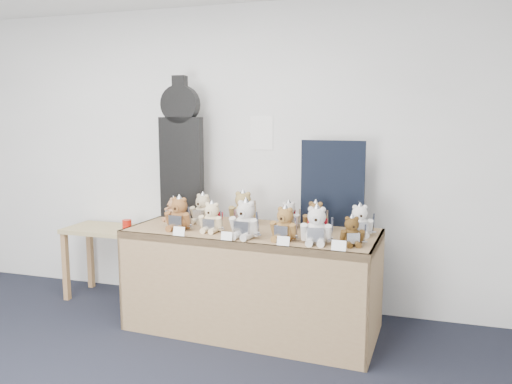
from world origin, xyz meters
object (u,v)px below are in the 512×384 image
(teddy_front_far_left, at_px, (179,215))
(teddy_back_left, at_px, (203,210))
(teddy_front_centre, at_px, (246,221))
(teddy_back_end, at_px, (360,222))
(teddy_front_right, at_px, (285,225))
(teddy_front_far_right, at_px, (317,227))
(teddy_back_far_left, at_px, (173,211))
(teddy_back_centre_right, at_px, (289,216))
(teddy_back_right, at_px, (315,217))
(red_cup, at_px, (127,226))
(side_table, at_px, (110,240))
(teddy_back_centre_left, at_px, (243,209))
(guitar_case, at_px, (181,149))
(teddy_front_end, at_px, (352,232))
(display_table, at_px, (249,254))
(teddy_front_left, at_px, (212,218))

(teddy_front_far_left, relative_size, teddy_back_left, 1.05)
(teddy_front_centre, distance_m, teddy_back_end, 0.86)
(teddy_front_right, bearing_deg, teddy_front_far_right, 4.94)
(teddy_front_far_left, xyz_separation_m, teddy_back_left, (0.08, 0.29, -0.01))
(teddy_front_far_left, relative_size, teddy_back_far_left, 1.30)
(teddy_front_far_left, relative_size, teddy_back_centre_right, 1.22)
(teddy_front_right, relative_size, teddy_back_end, 1.04)
(teddy_front_centre, relative_size, teddy_front_far_right, 1.05)
(teddy_back_left, xyz_separation_m, teddy_back_far_left, (-0.27, -0.01, -0.02))
(teddy_front_right, height_order, teddy_back_right, teddy_front_right)
(red_cup, height_order, teddy_back_centre_right, teddy_back_centre_right)
(side_table, relative_size, teddy_back_centre_left, 2.61)
(guitar_case, bearing_deg, teddy_front_centre, -39.88)
(teddy_back_centre_left, bearing_deg, guitar_case, 162.94)
(teddy_front_far_left, relative_size, teddy_back_centre_left, 0.95)
(teddy_front_centre, height_order, teddy_back_end, teddy_front_centre)
(teddy_front_end, xyz_separation_m, teddy_back_centre_right, (-0.55, 0.42, 0.00))
(red_cup, xyz_separation_m, teddy_front_centre, (1.29, -0.46, 0.21))
(display_table, distance_m, side_table, 1.54)
(teddy_front_far_left, height_order, teddy_back_centre_left, teddy_back_centre_left)
(guitar_case, bearing_deg, teddy_back_centre_left, -15.65)
(teddy_back_centre_left, relative_size, teddy_back_centre_right, 1.29)
(display_table, height_order, guitar_case, guitar_case)
(teddy_back_left, bearing_deg, red_cup, -172.10)
(guitar_case, xyz_separation_m, teddy_back_centre_left, (0.62, -0.14, -0.48))
(teddy_back_centre_right, distance_m, teddy_back_right, 0.23)
(teddy_front_left, bearing_deg, teddy_back_far_left, 152.75)
(side_table, bearing_deg, teddy_front_left, -19.38)
(teddy_front_left, distance_m, teddy_front_centre, 0.33)
(side_table, relative_size, guitar_case, 0.66)
(teddy_front_far_left, distance_m, teddy_back_centre_right, 0.88)
(teddy_front_far_left, relative_size, teddy_front_centre, 0.94)
(teddy_front_centre, xyz_separation_m, teddy_front_far_right, (0.54, -0.02, -0.01))
(teddy_back_centre_left, bearing_deg, teddy_back_far_left, -177.90)
(red_cup, height_order, teddy_front_end, teddy_front_end)
(teddy_back_right, height_order, teddy_back_far_left, teddy_back_right)
(teddy_back_left, xyz_separation_m, teddy_back_end, (1.32, -0.08, -0.01))
(teddy_back_left, bearing_deg, teddy_front_far_right, -8.71)
(guitar_case, relative_size, teddy_front_far_left, 4.14)
(display_table, relative_size, red_cup, 18.53)
(teddy_front_left, height_order, teddy_back_centre_right, teddy_front_left)
(teddy_back_centre_left, bearing_deg, teddy_front_centre, -73.63)
(side_table, bearing_deg, teddy_front_right, -15.98)
(teddy_back_right, bearing_deg, teddy_front_right, -114.97)
(teddy_front_right, distance_m, teddy_back_left, 0.90)
(teddy_front_far_right, xyz_separation_m, teddy_back_far_left, (-1.32, 0.41, -0.03))
(teddy_front_left, height_order, teddy_front_end, teddy_front_left)
(display_table, distance_m, teddy_back_centre_right, 0.45)
(teddy_front_end, bearing_deg, teddy_back_right, 111.18)
(guitar_case, height_order, red_cup, guitar_case)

